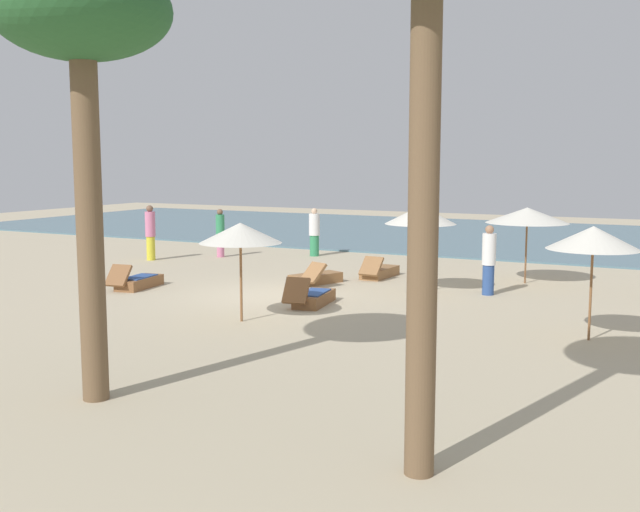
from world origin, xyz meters
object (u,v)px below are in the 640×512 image
palm_2 (82,28)px  lounger_3 (315,278)px  umbrella_2 (240,233)px  person_2 (220,233)px  umbrella_0 (420,215)px  person_1 (489,260)px  person_3 (314,232)px  lounger_2 (313,298)px  umbrella_3 (527,215)px  lounger_1 (137,282)px  person_0 (150,232)px  lounger_4 (379,272)px  umbrella_1 (593,238)px

palm_2 → lounger_3: bearing=99.9°
umbrella_2 → person_2: (-6.40, 8.54, -1.02)m
umbrella_0 → person_1: size_ratio=1.27×
lounger_3 → person_3: 6.06m
lounger_2 → person_1: size_ratio=0.98×
umbrella_2 → person_1: 6.77m
lounger_3 → umbrella_3: bearing=28.4°
lounger_3 → person_2: (-5.59, 3.58, 0.69)m
person_2 → palm_2: 16.33m
lounger_1 → person_0: (-3.33, 4.58, 0.77)m
umbrella_0 → lounger_4: bearing=135.4°
umbrella_0 → person_1: (1.63, 0.55, -1.11)m
lounger_2 → lounger_4: 4.54m
umbrella_3 → lounger_4: size_ratio=1.30×
lounger_2 → person_1: 4.68m
umbrella_3 → person_0: 12.40m
umbrella_3 → lounger_1: umbrella_3 is taller
umbrella_0 → person_0: 10.46m
umbrella_3 → person_1: bearing=-101.5°
person_1 → umbrella_1: bearing=-52.8°
palm_2 → lounger_2: bearing=93.6°
umbrella_2 → person_0: bearing=139.8°
lounger_2 → person_2: (-6.91, 6.27, 0.68)m
umbrella_2 → palm_2: bearing=-79.5°
umbrella_2 → lounger_3: umbrella_2 is taller
umbrella_1 → umbrella_2: 6.98m
umbrella_3 → umbrella_1: bearing=-67.8°
umbrella_1 → person_0: umbrella_1 is taller
umbrella_2 → person_1: bearing=55.0°
umbrella_3 → lounger_1: 10.69m
person_1 → person_2: (-10.24, 3.06, -0.04)m
umbrella_1 → lounger_3: (-7.60, 3.37, -1.78)m
lounger_3 → lounger_1: bearing=-144.9°
lounger_2 → umbrella_1: bearing=-6.2°
umbrella_1 → lounger_1: umbrella_1 is taller
person_2 → palm_2: bearing=-62.0°
umbrella_1 → person_3: size_ratio=1.28×
lounger_2 → lounger_3: bearing=116.1°
lounger_1 → lounger_2: 5.22m
umbrella_3 → palm_2: size_ratio=0.37×
person_2 → palm_2: (7.40, -13.90, 4.32)m
umbrella_0 → person_3: size_ratio=1.32×
lounger_2 → lounger_4: size_ratio=1.00×
lounger_3 → palm_2: (1.80, -10.32, 5.01)m
person_0 → person_3: person_0 is taller
lounger_3 → palm_2: palm_2 is taller
umbrella_0 → umbrella_3: (2.09, 2.78, -0.12)m
lounger_3 → person_3: size_ratio=1.06×
person_1 → lounger_2: bearing=-136.0°
umbrella_0 → palm_2: bearing=-96.7°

